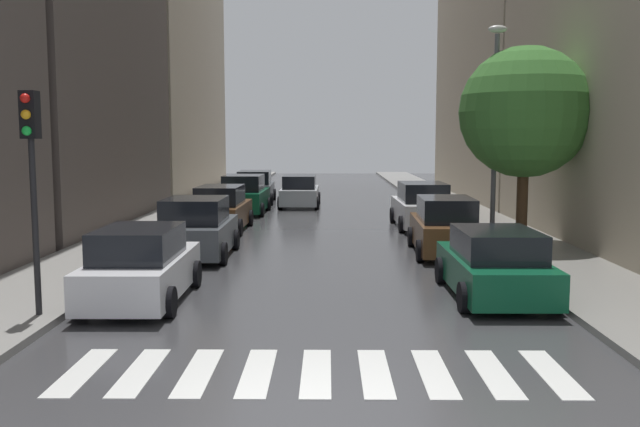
{
  "coord_description": "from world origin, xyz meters",
  "views": [
    {
      "loc": [
        0.17,
        -8.44,
        3.58
      ],
      "look_at": [
        -0.08,
        14.14,
        1.07
      ],
      "focal_mm": 38.6,
      "sensor_mm": 36.0,
      "label": 1
    }
  ],
  "objects_px": {
    "parked_car_left_third": "(221,210)",
    "car_midroad": "(300,192)",
    "parked_car_left_second": "(196,230)",
    "lamp_post_right": "(495,119)",
    "parked_car_right_third": "(422,207)",
    "parked_car_left_fourth": "(244,196)",
    "traffic_light_left_corner": "(31,153)",
    "parked_car_right_nearest": "(495,265)",
    "parked_car_left_fifth": "(255,188)",
    "parked_car_right_second": "(445,228)",
    "street_tree_right": "(525,112)",
    "parked_car_left_nearest": "(141,267)"
  },
  "relations": [
    {
      "from": "parked_car_left_nearest",
      "to": "parked_car_left_fifth",
      "type": "height_order",
      "value": "parked_car_left_fifth"
    },
    {
      "from": "parked_car_left_fourth",
      "to": "parked_car_right_second",
      "type": "distance_m",
      "value": 13.5
    },
    {
      "from": "parked_car_left_second",
      "to": "traffic_light_left_corner",
      "type": "xyz_separation_m",
      "value": [
        -1.69,
        -7.34,
        2.46
      ]
    },
    {
      "from": "parked_car_left_second",
      "to": "parked_car_right_third",
      "type": "bearing_deg",
      "value": -48.44
    },
    {
      "from": "parked_car_right_second",
      "to": "street_tree_right",
      "type": "height_order",
      "value": "street_tree_right"
    },
    {
      "from": "parked_car_left_fifth",
      "to": "lamp_post_right",
      "type": "bearing_deg",
      "value": -150.06
    },
    {
      "from": "parked_car_right_nearest",
      "to": "car_midroad",
      "type": "bearing_deg",
      "value": 14.15
    },
    {
      "from": "parked_car_left_fourth",
      "to": "parked_car_left_fifth",
      "type": "bearing_deg",
      "value": 2.09
    },
    {
      "from": "parked_car_right_third",
      "to": "parked_car_right_second",
      "type": "bearing_deg",
      "value": 177.78
    },
    {
      "from": "parked_car_left_nearest",
      "to": "parked_car_left_third",
      "type": "relative_size",
      "value": 0.96
    },
    {
      "from": "parked_car_right_nearest",
      "to": "traffic_light_left_corner",
      "type": "relative_size",
      "value": 1.01
    },
    {
      "from": "parked_car_left_second",
      "to": "parked_car_right_second",
      "type": "xyz_separation_m",
      "value": [
        7.54,
        0.62,
        -0.01
      ]
    },
    {
      "from": "parked_car_left_nearest",
      "to": "parked_car_right_third",
      "type": "xyz_separation_m",
      "value": [
        7.81,
        12.49,
        0.06
      ]
    },
    {
      "from": "parked_car_right_third",
      "to": "traffic_light_left_corner",
      "type": "bearing_deg",
      "value": 145.53
    },
    {
      "from": "parked_car_left_second",
      "to": "street_tree_right",
      "type": "bearing_deg",
      "value": -79.56
    },
    {
      "from": "parked_car_left_nearest",
      "to": "parked_car_right_nearest",
      "type": "distance_m",
      "value": 7.82
    },
    {
      "from": "parked_car_left_fourth",
      "to": "street_tree_right",
      "type": "height_order",
      "value": "street_tree_right"
    },
    {
      "from": "parked_car_left_second",
      "to": "parked_car_right_second",
      "type": "distance_m",
      "value": 7.57
    },
    {
      "from": "traffic_light_left_corner",
      "to": "lamp_post_right",
      "type": "height_order",
      "value": "lamp_post_right"
    },
    {
      "from": "lamp_post_right",
      "to": "car_midroad",
      "type": "bearing_deg",
      "value": 117.36
    },
    {
      "from": "parked_car_left_nearest",
      "to": "street_tree_right",
      "type": "bearing_deg",
      "value": -54.44
    },
    {
      "from": "parked_car_left_third",
      "to": "traffic_light_left_corner",
      "type": "distance_m",
      "value": 13.47
    },
    {
      "from": "parked_car_left_third",
      "to": "street_tree_right",
      "type": "bearing_deg",
      "value": -109.36
    },
    {
      "from": "parked_car_left_second",
      "to": "lamp_post_right",
      "type": "distance_m",
      "value": 10.08
    },
    {
      "from": "street_tree_right",
      "to": "traffic_light_left_corner",
      "type": "relative_size",
      "value": 1.47
    },
    {
      "from": "parked_car_left_second",
      "to": "street_tree_right",
      "type": "relative_size",
      "value": 0.64
    },
    {
      "from": "parked_car_left_nearest",
      "to": "parked_car_left_fifth",
      "type": "xyz_separation_m",
      "value": [
        0.07,
        22.95,
        0.04
      ]
    },
    {
      "from": "parked_car_left_fourth",
      "to": "car_midroad",
      "type": "bearing_deg",
      "value": -35.41
    },
    {
      "from": "street_tree_right",
      "to": "lamp_post_right",
      "type": "height_order",
      "value": "lamp_post_right"
    },
    {
      "from": "parked_car_left_nearest",
      "to": "car_midroad",
      "type": "bearing_deg",
      "value": -7.72
    },
    {
      "from": "parked_car_left_nearest",
      "to": "parked_car_left_third",
      "type": "bearing_deg",
      "value": -0.43
    },
    {
      "from": "parked_car_left_third",
      "to": "lamp_post_right",
      "type": "relative_size",
      "value": 0.65
    },
    {
      "from": "parked_car_left_fourth",
      "to": "parked_car_left_fifth",
      "type": "height_order",
      "value": "parked_car_left_fourth"
    },
    {
      "from": "parked_car_left_third",
      "to": "parked_car_right_third",
      "type": "bearing_deg",
      "value": -81.38
    },
    {
      "from": "parked_car_right_nearest",
      "to": "lamp_post_right",
      "type": "xyz_separation_m",
      "value": [
        1.64,
        7.12,
        3.43
      ]
    },
    {
      "from": "parked_car_right_third",
      "to": "parked_car_left_nearest",
      "type": "bearing_deg",
      "value": 146.98
    },
    {
      "from": "parked_car_left_second",
      "to": "parked_car_right_second",
      "type": "relative_size",
      "value": 0.94
    },
    {
      "from": "parked_car_right_nearest",
      "to": "lamp_post_right",
      "type": "height_order",
      "value": "lamp_post_right"
    },
    {
      "from": "parked_car_left_second",
      "to": "lamp_post_right",
      "type": "xyz_separation_m",
      "value": [
        9.31,
        1.96,
        3.33
      ]
    },
    {
      "from": "parked_car_left_second",
      "to": "lamp_post_right",
      "type": "relative_size",
      "value": 0.58
    },
    {
      "from": "parked_car_left_fifth",
      "to": "lamp_post_right",
      "type": "relative_size",
      "value": 0.67
    },
    {
      "from": "parked_car_right_second",
      "to": "traffic_light_left_corner",
      "type": "distance_m",
      "value": 12.44
    },
    {
      "from": "parked_car_left_second",
      "to": "parked_car_right_nearest",
      "type": "height_order",
      "value": "parked_car_left_second"
    },
    {
      "from": "lamp_post_right",
      "to": "street_tree_right",
      "type": "bearing_deg",
      "value": -3.68
    },
    {
      "from": "parked_car_left_fifth",
      "to": "street_tree_right",
      "type": "xyz_separation_m",
      "value": [
        10.3,
        -15.38,
        3.55
      ]
    },
    {
      "from": "street_tree_right",
      "to": "parked_car_right_third",
      "type": "bearing_deg",
      "value": 117.52
    },
    {
      "from": "parked_car_left_fourth",
      "to": "traffic_light_left_corner",
      "type": "bearing_deg",
      "value": 176.34
    },
    {
      "from": "parked_car_left_third",
      "to": "car_midroad",
      "type": "relative_size",
      "value": 1.02
    },
    {
      "from": "parked_car_left_fourth",
      "to": "lamp_post_right",
      "type": "relative_size",
      "value": 0.61
    },
    {
      "from": "parked_car_left_third",
      "to": "parked_car_right_nearest",
      "type": "xyz_separation_m",
      "value": [
        7.82,
        -10.97,
        -0.08
      ]
    }
  ]
}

